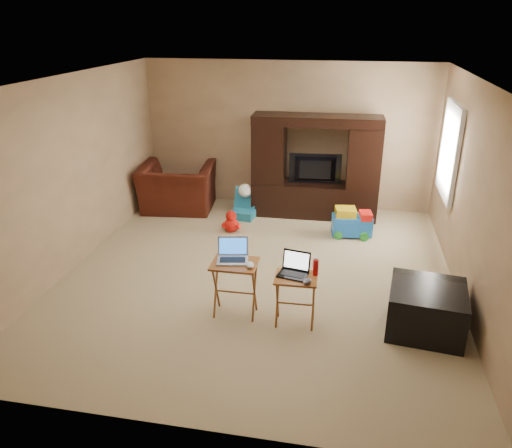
% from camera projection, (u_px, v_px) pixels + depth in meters
% --- Properties ---
extents(floor, '(5.50, 5.50, 0.00)m').
position_uv_depth(floor, '(259.00, 274.00, 6.62)').
color(floor, '#CBB58D').
rests_on(floor, ground).
extents(ceiling, '(5.50, 5.50, 0.00)m').
position_uv_depth(ceiling, '(259.00, 79.00, 5.66)').
color(ceiling, silver).
rests_on(ceiling, ground).
extents(wall_back, '(5.00, 0.00, 5.00)m').
position_uv_depth(wall_back, '(288.00, 136.00, 8.63)').
color(wall_back, tan).
rests_on(wall_back, ground).
extents(wall_front, '(5.00, 0.00, 5.00)m').
position_uv_depth(wall_front, '(191.00, 299.00, 3.65)').
color(wall_front, tan).
rests_on(wall_front, ground).
extents(wall_left, '(0.00, 5.50, 5.50)m').
position_uv_depth(wall_left, '(73.00, 173.00, 6.57)').
color(wall_left, tan).
rests_on(wall_left, ground).
extents(wall_right, '(0.00, 5.50, 5.50)m').
position_uv_depth(wall_right, '(473.00, 197.00, 5.71)').
color(wall_right, tan).
rests_on(wall_right, ground).
extents(window_pane, '(0.00, 1.20, 1.20)m').
position_uv_depth(window_pane, '(451.00, 151.00, 7.06)').
color(window_pane, white).
rests_on(window_pane, ground).
extents(window_frame, '(0.06, 1.14, 1.34)m').
position_uv_depth(window_frame, '(449.00, 151.00, 7.06)').
color(window_frame, white).
rests_on(window_frame, ground).
extents(entertainment_center, '(2.10, 0.58, 1.71)m').
position_uv_depth(entertainment_center, '(315.00, 167.00, 8.26)').
color(entertainment_center, black).
rests_on(entertainment_center, floor).
extents(television, '(0.87, 0.18, 0.50)m').
position_uv_depth(television, '(315.00, 170.00, 8.23)').
color(television, black).
rests_on(television, entertainment_center).
extents(recliner, '(1.35, 1.21, 0.80)m').
position_uv_depth(recliner, '(177.00, 188.00, 8.68)').
color(recliner, '#4C1910').
rests_on(recliner, floor).
extents(child_rocker, '(0.44, 0.48, 0.50)m').
position_uv_depth(child_rocker, '(244.00, 204.00, 8.37)').
color(child_rocker, '#1B7096').
rests_on(child_rocker, floor).
extents(plush_toy, '(0.32, 0.27, 0.35)m').
position_uv_depth(plush_toy, '(231.00, 221.00, 7.86)').
color(plush_toy, red).
rests_on(plush_toy, floor).
extents(push_toy, '(0.67, 0.52, 0.46)m').
position_uv_depth(push_toy, '(352.00, 222.00, 7.69)').
color(push_toy, blue).
rests_on(push_toy, floor).
extents(ottoman, '(0.87, 0.87, 0.50)m').
position_uv_depth(ottoman, '(426.00, 309.00, 5.36)').
color(ottoman, black).
rests_on(ottoman, floor).
extents(tray_table_left, '(0.51, 0.41, 0.66)m').
position_uv_depth(tray_table_left, '(235.00, 289.00, 5.61)').
color(tray_table_left, '#994F25').
rests_on(tray_table_left, floor).
extents(tray_table_right, '(0.46, 0.37, 0.59)m').
position_uv_depth(tray_table_right, '(295.00, 301.00, 5.44)').
color(tray_table_right, '#9F5426').
rests_on(tray_table_right, floor).
extents(laptop_left, '(0.39, 0.34, 0.24)m').
position_uv_depth(laptop_left, '(232.00, 252.00, 5.47)').
color(laptop_left, '#ACABB0').
rests_on(laptop_left, tray_table_left).
extents(laptop_right, '(0.35, 0.31, 0.24)m').
position_uv_depth(laptop_right, '(293.00, 266.00, 5.30)').
color(laptop_right, black).
rests_on(laptop_right, tray_table_right).
extents(mouse_left, '(0.11, 0.15, 0.05)m').
position_uv_depth(mouse_left, '(250.00, 265.00, 5.37)').
color(mouse_left, silver).
rests_on(mouse_left, tray_table_left).
extents(mouse_right, '(0.11, 0.14, 0.05)m').
position_uv_depth(mouse_right, '(307.00, 281.00, 5.18)').
color(mouse_right, '#444349').
rests_on(mouse_right, tray_table_right).
extents(water_bottle, '(0.06, 0.06, 0.18)m').
position_uv_depth(water_bottle, '(316.00, 267.00, 5.33)').
color(water_bottle, red).
rests_on(water_bottle, tray_table_right).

